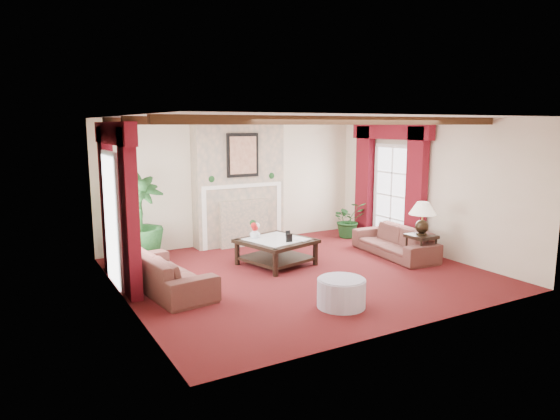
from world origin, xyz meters
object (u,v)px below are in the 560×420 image
sofa_left (167,266)px  sofa_right (395,237)px  potted_palm (138,240)px  coffee_table (276,252)px  side_table (421,249)px  ottoman (341,293)px

sofa_left → sofa_right: 4.58m
sofa_right → potted_palm: 4.96m
sofa_right → coffee_table: (-2.38, 0.57, -0.14)m
sofa_right → coffee_table: bearing=-98.1°
coffee_table → side_table: (2.41, -1.25, 0.03)m
sofa_left → potted_palm: potted_palm is taller
ottoman → side_table: bearing=22.7°
potted_palm → coffee_table: potted_palm is taller
potted_palm → coffee_table: 2.56m
sofa_left → coffee_table: (2.20, 0.42, -0.16)m
side_table → sofa_right: bearing=92.7°
side_table → ottoman: bearing=-157.3°
potted_palm → ottoman: potted_palm is taller
ottoman → coffee_table: bearing=84.1°
sofa_right → coffee_table: size_ratio=1.68×
sofa_right → ottoman: sofa_right is taller
coffee_table → side_table: side_table is taller
sofa_left → potted_palm: bearing=-6.0°
sofa_left → ottoman: (1.95, -1.95, -0.19)m
sofa_left → coffee_table: 2.24m
sofa_right → ottoman: 3.19m
potted_palm → sofa_left: bearing=-88.9°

